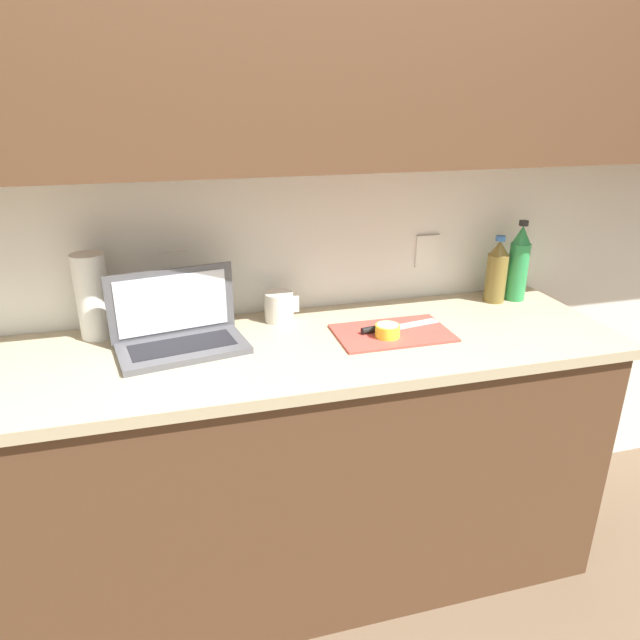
% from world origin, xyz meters
% --- Properties ---
extents(ground_plane, '(12.00, 12.00, 0.00)m').
position_xyz_m(ground_plane, '(0.00, 0.00, 0.00)').
color(ground_plane, brown).
rests_on(ground_plane, ground).
extents(wall_back, '(5.20, 0.38, 2.60)m').
position_xyz_m(wall_back, '(0.00, 0.24, 1.56)').
color(wall_back, white).
rests_on(wall_back, ground_plane).
extents(counter_unit, '(2.22, 0.62, 0.91)m').
position_xyz_m(counter_unit, '(-0.02, 0.00, 0.46)').
color(counter_unit, brown).
rests_on(counter_unit, ground_plane).
extents(laptop, '(0.41, 0.28, 0.23)m').
position_xyz_m(laptop, '(-0.27, 0.08, 0.96)').
color(laptop, '#515156').
rests_on(laptop, counter_unit).
extents(cutting_board, '(0.37, 0.23, 0.01)m').
position_xyz_m(cutting_board, '(0.39, -0.00, 0.91)').
color(cutting_board, '#D1473D').
rests_on(cutting_board, counter_unit).
extents(knife, '(0.28, 0.08, 0.02)m').
position_xyz_m(knife, '(0.38, 0.02, 0.92)').
color(knife, silver).
rests_on(knife, cutting_board).
extents(lemon_half_cut, '(0.08, 0.08, 0.04)m').
position_xyz_m(lemon_half_cut, '(0.36, -0.03, 0.94)').
color(lemon_half_cut, yellow).
rests_on(lemon_half_cut, cutting_board).
extents(bottle_green_soda, '(0.08, 0.08, 0.25)m').
position_xyz_m(bottle_green_soda, '(0.88, 0.20, 1.02)').
color(bottle_green_soda, olive).
rests_on(bottle_green_soda, counter_unit).
extents(bottle_oil_tall, '(0.07, 0.07, 0.30)m').
position_xyz_m(bottle_oil_tall, '(0.97, 0.20, 1.05)').
color(bottle_oil_tall, '#2D934C').
rests_on(bottle_oil_tall, counter_unit).
extents(measuring_cup, '(0.12, 0.10, 0.10)m').
position_xyz_m(measuring_cup, '(0.06, 0.21, 0.96)').
color(measuring_cup, silver).
rests_on(measuring_cup, counter_unit).
extents(paper_towel_roll, '(0.10, 0.10, 0.27)m').
position_xyz_m(paper_towel_roll, '(-0.52, 0.23, 1.04)').
color(paper_towel_roll, white).
rests_on(paper_towel_roll, counter_unit).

